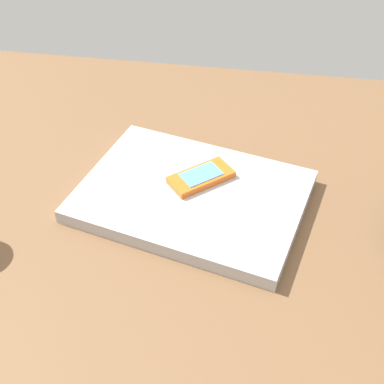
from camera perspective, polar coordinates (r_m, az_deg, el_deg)
name	(u,v)px	position (r cm, az deg, el deg)	size (l,w,h in cm)	color
desk_surface	(176,188)	(88.02, -1.78, 0.40)	(120.00, 80.00, 3.00)	brown
laptop_closed	(192,196)	(82.55, 0.00, -0.44)	(34.32, 24.76, 2.32)	#B7BABC
cell_phone_on_laptop	(201,177)	(83.41, 0.98, 1.65)	(10.87, 10.37, 1.23)	orange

